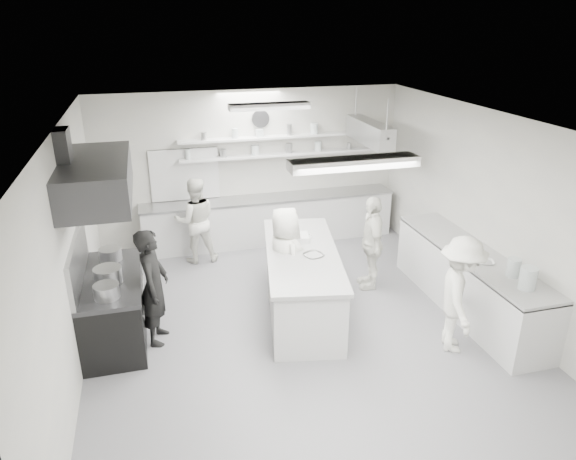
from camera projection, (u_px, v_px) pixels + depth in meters
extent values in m
cube|color=gray|center=(300.00, 326.00, 7.80)|extent=(6.00, 7.00, 0.02)
cube|color=silver|center=(302.00, 122.00, 6.66)|extent=(6.00, 7.00, 0.02)
cube|color=beige|center=(251.00, 167.00, 10.36)|extent=(6.00, 0.04, 3.00)
cube|color=beige|center=(426.00, 396.00, 4.09)|extent=(6.00, 0.04, 3.00)
cube|color=beige|center=(69.00, 256.00, 6.51)|extent=(0.04, 7.00, 3.00)
cube|color=beige|center=(490.00, 213.00, 7.95)|extent=(0.04, 7.00, 3.00)
cube|color=black|center=(114.00, 309.00, 7.36)|extent=(0.80, 1.80, 0.90)
cube|color=#333336|center=(96.00, 179.00, 6.64)|extent=(0.85, 2.00, 0.50)
cube|color=silver|center=(270.00, 220.00, 10.55)|extent=(5.00, 0.60, 0.92)
cube|color=silver|center=(287.00, 154.00, 10.31)|extent=(4.20, 0.26, 0.04)
cube|color=silver|center=(287.00, 136.00, 10.18)|extent=(4.20, 0.26, 0.04)
cube|color=black|center=(185.00, 174.00, 10.05)|extent=(1.30, 0.04, 1.00)
cylinder|color=white|center=(260.00, 119.00, 10.01)|extent=(0.32, 0.05, 0.32)
cube|color=silver|center=(469.00, 282.00, 8.07)|extent=(0.74, 3.30, 0.94)
cube|color=#9D9EA0|center=(369.00, 132.00, 9.55)|extent=(0.30, 1.60, 0.40)
cube|color=silver|center=(354.00, 163.00, 5.07)|extent=(1.30, 0.25, 0.10)
cube|color=silver|center=(270.00, 106.00, 8.29)|extent=(1.30, 0.25, 0.10)
cube|color=silver|center=(302.00, 283.00, 8.01)|extent=(1.45, 2.75, 0.96)
cylinder|color=#9D9EA0|center=(108.00, 277.00, 6.98)|extent=(0.37, 0.37, 0.26)
imported|color=black|center=(154.00, 287.00, 7.14)|extent=(0.52, 0.68, 1.68)
imported|color=white|center=(196.00, 220.00, 9.58)|extent=(0.78, 0.62, 1.60)
imported|color=white|center=(285.00, 259.00, 7.98)|extent=(0.68, 0.90, 1.65)
imported|color=white|center=(371.00, 243.00, 8.65)|extent=(0.58, 1.00, 1.59)
imported|color=white|center=(459.00, 295.00, 6.97)|extent=(0.97, 1.21, 1.64)
imported|color=#9D9EA0|center=(313.00, 256.00, 7.69)|extent=(0.37, 0.37, 0.07)
imported|color=silver|center=(306.00, 238.00, 8.33)|extent=(0.25, 0.25, 0.06)
imported|color=silver|center=(485.00, 263.00, 7.55)|extent=(0.33, 0.33, 0.06)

